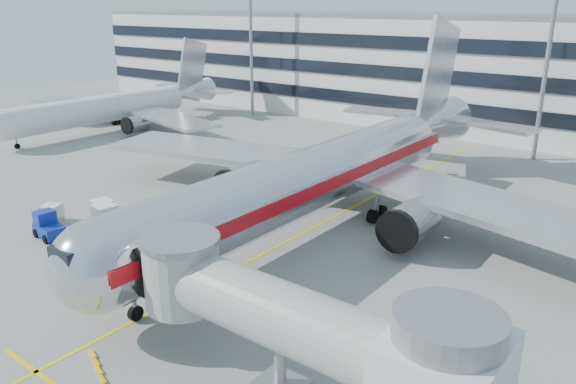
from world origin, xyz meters
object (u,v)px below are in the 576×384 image
Objects in this scene: main_jet at (330,171)px; cargo_container_right at (52,214)px; cargo_container_front at (102,210)px; belt_loader at (214,221)px; baggage_tug at (48,226)px; cargo_container_left at (106,215)px; ramp_worker at (142,241)px.

cargo_container_right is (-17.69, -14.41, -3.49)m from main_jet.
main_jet reaches higher than cargo_container_front.
cargo_container_right is (-11.59, -7.09, 0.10)m from belt_loader.
baggage_tug is at bearing -135.05° from belt_loader.
belt_loader is 2.64× the size of cargo_container_left.
main_jet is 18.05× the size of baggage_tug.
ramp_worker is (-0.98, -6.34, 0.22)m from belt_loader.
main_jet is 29.24× the size of ramp_worker.
cargo_container_front is at bearing -142.72° from main_jet.
belt_loader is at bearing 31.46° from cargo_container_right.
main_jet reaches higher than baggage_tug.
ramp_worker is (-7.08, -13.65, -3.36)m from main_jet.
baggage_tug is 4.81m from cargo_container_front.
baggage_tug is 1.57× the size of cargo_container_front.
cargo_container_right is at bearing -132.02° from cargo_container_front.
cargo_container_right is (-4.08, -2.32, -0.13)m from cargo_container_left.
baggage_tug is at bearing -90.33° from cargo_container_front.
cargo_container_front is (2.68, 2.97, 0.09)m from cargo_container_right.
cargo_container_right is (-2.65, 1.83, -0.13)m from baggage_tug.
ramp_worker is (7.97, 2.59, -0.00)m from baggage_tug.
cargo_container_right is 4.00m from cargo_container_front.
belt_loader reaches higher than cargo_container_front.
cargo_container_right is 1.03× the size of cargo_container_front.
cargo_container_left is 1.55m from cargo_container_front.
belt_loader is at bearing 47.10° from ramp_worker.
ramp_worker reaches higher than cargo_container_right.
ramp_worker is at bearing 4.06° from cargo_container_right.
ramp_worker reaches higher than cargo_container_front.
main_jet is 27.65× the size of cargo_container_left.
cargo_container_right is at bearing -140.85° from main_jet.
main_jet is 22.39m from baggage_tug.
cargo_container_right is 1.07× the size of ramp_worker.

